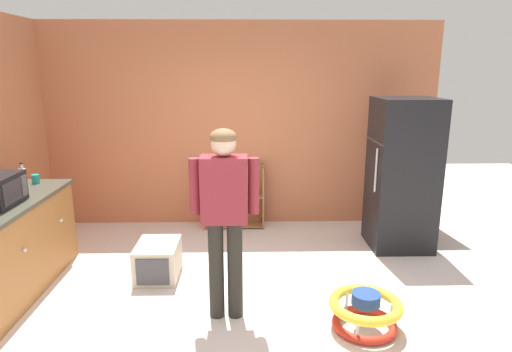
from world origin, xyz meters
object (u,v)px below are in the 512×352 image
object	(u,v)px
clear_bottle	(23,176)
yellow_cup	(0,191)
refrigerator	(402,174)
orange_cup	(17,179)
standing_person	(225,207)
teal_cup	(36,179)
bookshelf	(230,200)
pet_carrier	(158,260)
baby_walker	(365,311)

from	to	relation	value
clear_bottle	yellow_cup	bearing A→B (deg)	-93.63
refrigerator	yellow_cup	bearing A→B (deg)	-168.77
refrigerator	orange_cup	xyz separation A→B (m)	(-4.29, -0.37, 0.06)
standing_person	teal_cup	size ratio (longest dim) A/B	17.33
bookshelf	teal_cup	world-z (taller)	teal_cup
pet_carrier	teal_cup	world-z (taller)	teal_cup
pet_carrier	yellow_cup	xyz separation A→B (m)	(-1.46, -0.07, 0.77)
bookshelf	pet_carrier	xyz separation A→B (m)	(-0.69, -1.49, -0.19)
refrigerator	standing_person	distance (m)	2.53
yellow_cup	teal_cup	bearing A→B (deg)	76.93
refrigerator	baby_walker	world-z (taller)	refrigerator
refrigerator	baby_walker	distance (m)	2.08
refrigerator	teal_cup	size ratio (longest dim) A/B	18.74
pet_carrier	clear_bottle	bearing A→B (deg)	167.07
standing_person	pet_carrier	distance (m)	1.33
baby_walker	standing_person	bearing A→B (deg)	169.14
teal_cup	clear_bottle	bearing A→B (deg)	-135.03
baby_walker	orange_cup	bearing A→B (deg)	158.11
baby_walker	clear_bottle	size ratio (longest dim) A/B	2.46
pet_carrier	clear_bottle	distance (m)	1.69
standing_person	pet_carrier	bearing A→B (deg)	134.36
refrigerator	clear_bottle	distance (m)	4.21
yellow_cup	orange_cup	world-z (taller)	same
standing_person	yellow_cup	bearing A→B (deg)	162.70
yellow_cup	standing_person	bearing A→B (deg)	-17.30
baby_walker	teal_cup	bearing A→B (deg)	156.76
yellow_cup	teal_cup	distance (m)	0.50
baby_walker	bookshelf	bearing A→B (deg)	116.07
refrigerator	pet_carrier	distance (m)	2.94
orange_cup	pet_carrier	bearing A→B (deg)	-14.70
standing_person	refrigerator	bearing A→B (deg)	37.11
clear_bottle	orange_cup	size ratio (longest dim) A/B	2.59
baby_walker	yellow_cup	world-z (taller)	yellow_cup
baby_walker	teal_cup	world-z (taller)	teal_cup
baby_walker	pet_carrier	xyz separation A→B (m)	(-1.89, 0.98, 0.02)
standing_person	clear_bottle	bearing A→B (deg)	153.52
teal_cup	yellow_cup	bearing A→B (deg)	-103.07
baby_walker	teal_cup	distance (m)	3.62
yellow_cup	orange_cup	bearing A→B (deg)	98.92
clear_bottle	yellow_cup	xyz separation A→B (m)	(-0.03, -0.40, -0.05)
pet_carrier	orange_cup	xyz separation A→B (m)	(-1.54, 0.40, 0.77)
bookshelf	yellow_cup	world-z (taller)	yellow_cup
pet_carrier	yellow_cup	size ratio (longest dim) A/B	5.81
pet_carrier	clear_bottle	size ratio (longest dim) A/B	2.24
standing_person	baby_walker	distance (m)	1.44
clear_bottle	pet_carrier	bearing A→B (deg)	-12.93
bookshelf	teal_cup	distance (m)	2.38
refrigerator	clear_bottle	size ratio (longest dim) A/B	7.24
refrigerator	baby_walker	bearing A→B (deg)	-116.13
orange_cup	refrigerator	bearing A→B (deg)	4.87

